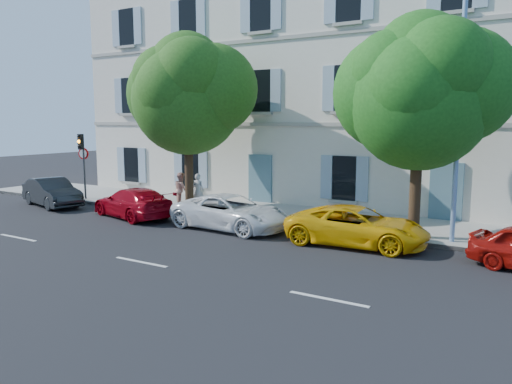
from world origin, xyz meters
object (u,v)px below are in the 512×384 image
Objects in this scene: car_white_coupe at (231,212)px; tree_left at (188,100)px; road_sign at (84,162)px; pedestrian_a at (198,190)px; tree_right at (419,100)px; car_yellow_supercar at (357,226)px; car_red_coupe at (133,203)px; pedestrian_b at (181,190)px; street_lamp at (459,104)px; car_dark_sedan at (52,192)px; traffic_light at (82,152)px.

tree_left is (-3.70, 2.10, 4.43)m from car_white_coupe.
pedestrian_a is at bearing 7.56° from road_sign.
tree_right is at bearing -72.54° from car_white_coupe.
car_yellow_supercar is at bearing 154.82° from pedestrian_a.
tree_left reaches higher than car_red_coupe.
pedestrian_b is at bearing 73.57° from car_yellow_supercar.
street_lamp is at bearing -5.82° from tree_right.
car_dark_sedan is 15.47m from car_yellow_supercar.
tree_left is at bearing 5.78° from traffic_light.
pedestrian_a is (-10.14, 0.93, -3.91)m from tree_right.
car_yellow_supercar is 9.00m from pedestrian_a.
car_yellow_supercar is (15.46, 0.32, -0.03)m from car_dark_sedan.
car_dark_sedan is 1.59× the size of road_sign.
tree_right reaches higher than car_red_coupe.
car_red_coupe is 0.95× the size of car_yellow_supercar.
road_sign reaches higher than car_yellow_supercar.
pedestrian_a is (1.35, 2.85, 0.29)m from car_red_coupe.
car_yellow_supercar is 0.62× the size of tree_left.
car_white_coupe is at bearing -73.49° from car_dark_sedan.
car_white_coupe is at bearing -165.76° from tree_right.
tree_left reaches higher than car_dark_sedan.
car_white_coupe is 1.43× the size of traffic_light.
pedestrian_a is 0.97× the size of pedestrian_b.
car_white_coupe is at bearing -163.47° from pedestrian_b.
car_dark_sedan is 6.60m from pedestrian_b.
tree_right reaches higher than pedestrian_a.
car_red_coupe is 5.18m from tree_left.
road_sign is at bearing 179.88° from tree_right.
traffic_light is 6.10m from pedestrian_b.
tree_left is at bearing 66.66° from pedestrian_a.
pedestrian_b is (-12.12, 0.70, -3.75)m from street_lamp.
pedestrian_a is (6.71, 0.89, -1.11)m from road_sign.
car_dark_sedan is 7.39m from pedestrian_a.
pedestrian_b is at bearing 17.59° from pedestrian_a.
traffic_light is (-10.12, 1.45, 1.91)m from car_white_coupe.
car_white_coupe is at bearing -168.91° from street_lamp.
street_lamp is (18.11, -0.17, 2.66)m from road_sign.
car_yellow_supercar reaches higher than car_red_coupe.
pedestrian_b is at bearing 65.69° from car_white_coupe.
car_white_coupe is 8.94m from street_lamp.
car_yellow_supercar is at bearing -148.83° from pedestrian_b.
car_red_coupe is 2.74× the size of pedestrian_b.
car_dark_sedan is at bearing -93.40° from road_sign.
car_yellow_supercar is at bearing 107.21° from car_red_coupe.
tree_left is 10.27m from tree_right.
car_red_coupe is at bearing -18.29° from traffic_light.
street_lamp is (7.83, 1.53, 4.05)m from car_white_coupe.
traffic_light is at bearing -55.54° from road_sign.
car_white_coupe is 0.62× the size of tree_left.
street_lamp is at bearing 113.17° from car_red_coupe.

